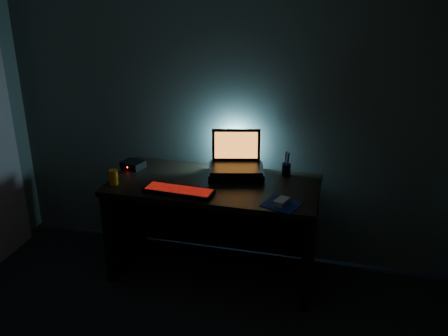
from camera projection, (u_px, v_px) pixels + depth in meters
name	position (u px, v px, depth m)	size (l,w,h in m)	color
room	(102.00, 228.00, 1.92)	(3.50, 4.00, 2.50)	black
desk	(216.00, 212.00, 3.71)	(1.50, 0.70, 0.75)	black
riser	(236.00, 172.00, 3.67)	(0.40, 0.30, 0.06)	black
laptop	(236.00, 158.00, 3.68)	(0.43, 0.36, 0.26)	black
keyboard	(179.00, 191.00, 3.40)	(0.49, 0.18, 0.03)	black
mousepad	(282.00, 204.00, 3.24)	(0.22, 0.20, 0.00)	navy
mouse	(282.00, 202.00, 3.23)	(0.07, 0.11, 0.03)	gray
pen_cup	(286.00, 170.00, 3.67)	(0.06, 0.06, 0.09)	black
juice_glass	(113.00, 177.00, 3.52)	(0.06, 0.06, 0.11)	orange
router	(133.00, 165.00, 3.82)	(0.19, 0.17, 0.05)	black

